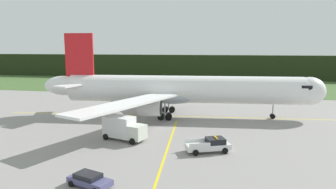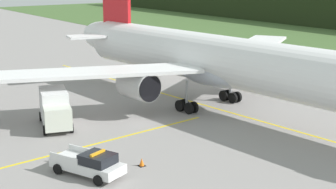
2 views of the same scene
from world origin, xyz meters
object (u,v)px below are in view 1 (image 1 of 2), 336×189
Objects in this scene: airliner at (180,90)px; ops_pickup_truck at (210,145)px; catering_truck at (123,128)px; apron_cone at (216,141)px; staff_car at (89,180)px.

ops_pickup_truck is (6.97, -19.33, -4.27)m from airliner.
catering_truck is 13.30m from apron_cone.
airliner is at bearing 83.38° from staff_car.
ops_pickup_truck reaches higher than apron_cone.
airliner reaches higher than ops_pickup_truck.
catering_truck is (-5.51, -16.61, -3.39)m from airliner.
staff_car is at bearing -124.87° from apron_cone.
airliner is 84.64× the size of apron_cone.
ops_pickup_truck is at bearing 49.00° from staff_car.
catering_truck is (-12.48, 2.73, 0.88)m from ops_pickup_truck.
catering_truck is at bearing 97.05° from staff_car.
catering_truck reaches higher than ops_pickup_truck.
apron_cone is at bearing 55.13° from staff_car.
airliner reaches higher than apron_cone.
catering_truck is at bearing -174.50° from apron_cone.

